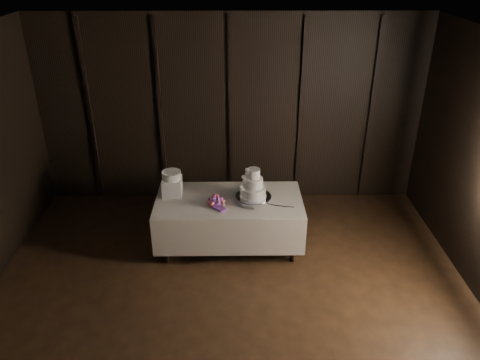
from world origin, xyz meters
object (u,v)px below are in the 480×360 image
(box_pedestal, at_px, (172,187))
(wedding_cake, at_px, (251,186))
(small_cake, at_px, (171,175))
(display_table, at_px, (229,221))
(cake_stand, at_px, (253,199))
(bouquet, at_px, (216,201))

(box_pedestal, bearing_deg, wedding_cake, -11.75)
(small_cake, bearing_deg, display_table, -9.51)
(display_table, relative_size, small_cake, 7.68)
(cake_stand, bearing_deg, bouquet, -170.62)
(box_pedestal, relative_size, small_cake, 1.00)
(display_table, height_order, cake_stand, cake_stand)
(bouquet, bearing_deg, small_cake, 154.58)
(cake_stand, xyz_separation_m, small_cake, (-1.10, 0.21, 0.26))
(bouquet, distance_m, box_pedestal, 0.68)
(wedding_cake, height_order, bouquet, wedding_cake)
(cake_stand, distance_m, bouquet, 0.50)
(wedding_cake, relative_size, box_pedestal, 1.53)
(bouquet, height_order, box_pedestal, box_pedestal)
(display_table, relative_size, cake_stand, 4.12)
(display_table, relative_size, wedding_cake, 5.01)
(wedding_cake, bearing_deg, bouquet, -177.79)
(wedding_cake, distance_m, box_pedestal, 1.10)
(display_table, distance_m, box_pedestal, 0.92)
(bouquet, relative_size, small_cake, 1.45)
(wedding_cake, bearing_deg, small_cake, 162.50)
(wedding_cake, bearing_deg, display_table, 156.86)
(wedding_cake, bearing_deg, box_pedestal, 162.50)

